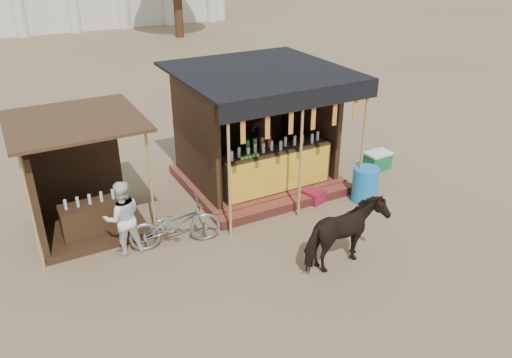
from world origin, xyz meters
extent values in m
plane|color=#846B4C|center=(0.00, 0.00, 0.00)|extent=(120.00, 120.00, 0.00)
cube|color=brown|center=(1.00, 3.50, 0.11)|extent=(3.40, 2.80, 0.22)
cube|color=brown|center=(1.00, 1.95, 0.10)|extent=(3.40, 0.35, 0.20)
cube|color=#3B2415|center=(1.00, 2.55, 0.69)|extent=(2.60, 0.55, 0.95)
cube|color=orange|center=(1.00, 2.27, 0.69)|extent=(2.50, 0.02, 0.88)
cube|color=#3B2415|center=(1.00, 4.75, 1.47)|extent=(3.00, 0.12, 2.50)
cube|color=#3B2415|center=(-0.50, 3.50, 1.47)|extent=(0.12, 2.50, 2.50)
cube|color=#3B2415|center=(2.50, 3.50, 1.47)|extent=(0.12, 2.50, 2.50)
cube|color=black|center=(1.00, 3.30, 2.75)|extent=(3.60, 3.60, 0.06)
cube|color=black|center=(1.00, 1.52, 2.57)|extent=(3.60, 0.06, 0.36)
cylinder|color=tan|center=(-0.60, 1.55, 1.38)|extent=(0.06, 0.06, 2.75)
cylinder|color=tan|center=(1.00, 1.55, 1.38)|extent=(0.06, 0.06, 2.75)
cylinder|color=tan|center=(2.60, 1.55, 1.38)|extent=(0.06, 0.06, 2.75)
cube|color=red|center=(-0.30, 1.55, 2.20)|extent=(0.10, 0.02, 0.55)
cube|color=red|center=(0.22, 1.55, 2.20)|extent=(0.10, 0.02, 0.55)
cube|color=red|center=(0.74, 1.55, 2.20)|extent=(0.10, 0.02, 0.55)
cube|color=red|center=(1.26, 1.55, 2.20)|extent=(0.10, 0.02, 0.55)
cube|color=red|center=(1.78, 1.55, 2.20)|extent=(0.10, 0.02, 0.55)
cube|color=red|center=(2.30, 1.55, 2.20)|extent=(0.10, 0.02, 0.55)
imported|color=black|center=(1.25, 3.60, 1.02)|extent=(0.66, 0.53, 1.60)
cube|color=#3B2415|center=(-3.00, 3.20, 0.07)|extent=(2.00, 2.00, 0.15)
cube|color=#3B2415|center=(-3.00, 4.15, 1.05)|extent=(1.90, 0.10, 2.10)
cube|color=#3B2415|center=(-3.95, 3.20, 1.05)|extent=(0.10, 1.90, 2.10)
cube|color=#472D19|center=(-3.00, 3.10, 2.35)|extent=(2.40, 2.40, 0.06)
cylinder|color=tan|center=(-4.05, 2.15, 1.18)|extent=(0.05, 0.05, 2.35)
cylinder|color=tan|center=(-1.95, 2.15, 1.18)|extent=(0.05, 0.05, 2.35)
cube|color=#3B2415|center=(-3.00, 2.70, 0.40)|extent=(1.20, 0.50, 0.80)
imported|color=black|center=(0.75, -0.32, 0.65)|extent=(1.62, 0.88, 1.31)
imported|color=gray|center=(-1.67, 1.76, 0.46)|extent=(1.84, 0.92, 0.93)
imported|color=silver|center=(-2.58, 2.00, 0.74)|extent=(0.76, 0.61, 1.47)
cylinder|color=blue|center=(2.70, 1.45, 0.40)|extent=(0.66, 0.66, 0.79)
cube|color=maroon|center=(1.66, 1.93, 0.14)|extent=(0.49, 0.51, 0.28)
cube|color=#17683A|center=(4.07, 2.60, 0.20)|extent=(0.64, 0.45, 0.40)
cube|color=white|center=(4.07, 2.60, 0.43)|extent=(0.66, 0.47, 0.06)
cylinder|color=silver|center=(-2.00, 26.40, 1.80)|extent=(0.70, 0.70, 3.60)
cylinder|color=silver|center=(1.00, 26.40, 1.80)|extent=(0.70, 0.70, 3.60)
cylinder|color=#382314|center=(6.00, 22.00, 2.00)|extent=(0.50, 0.50, 4.00)
camera|label=1|loc=(-4.18, -6.13, 5.46)|focal=35.00mm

